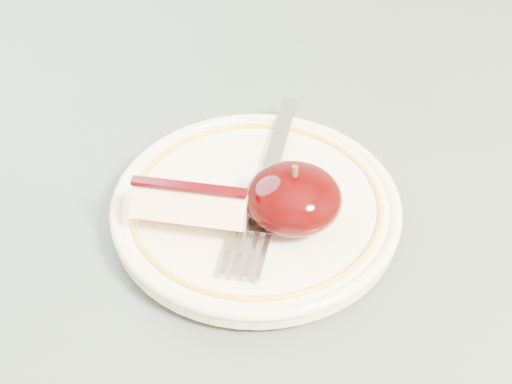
# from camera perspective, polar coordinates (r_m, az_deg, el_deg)

# --- Properties ---
(table) EXTENTS (0.90, 0.90, 0.75)m
(table) POSITION_cam_1_polar(r_m,az_deg,el_deg) (0.62, 1.81, -5.70)
(table) COLOR brown
(table) RESTS_ON ground
(plate) EXTENTS (0.21, 0.21, 0.02)m
(plate) POSITION_cam_1_polar(r_m,az_deg,el_deg) (0.52, 0.00, -1.14)
(plate) COLOR #F4E6CC
(plate) RESTS_ON table
(apple_half) EXTENTS (0.07, 0.06, 0.05)m
(apple_half) POSITION_cam_1_polar(r_m,az_deg,el_deg) (0.49, 3.02, -0.50)
(apple_half) COLOR black
(apple_half) RESTS_ON plate
(apple_wedge) EXTENTS (0.08, 0.04, 0.04)m
(apple_wedge) POSITION_cam_1_polar(r_m,az_deg,el_deg) (0.49, -5.28, -1.15)
(apple_wedge) COLOR #F8EBB7
(apple_wedge) RESTS_ON plate
(fork) EXTENTS (0.04, 0.20, 0.00)m
(fork) POSITION_cam_1_polar(r_m,az_deg,el_deg) (0.52, 0.85, 0.73)
(fork) COLOR gray
(fork) RESTS_ON plate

